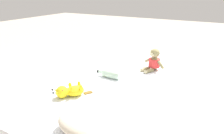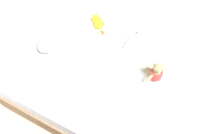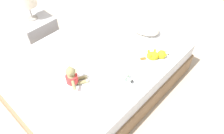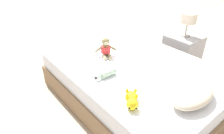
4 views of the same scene
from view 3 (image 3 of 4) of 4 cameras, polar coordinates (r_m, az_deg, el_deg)
The scene contains 8 objects.
ground_plane at distance 2.78m, azimuth -3.87°, elevation -4.19°, with size 16.00×16.00×0.00m, color #B7A893.
bed at distance 2.61m, azimuth -4.12°, elevation -0.98°, with size 1.53×2.08×0.47m.
pillow at distance 2.81m, azimuth 8.10°, elevation 11.15°, with size 0.53×0.32×0.14m.
plush_monkey at distance 2.13m, azimuth -10.79°, elevation -2.78°, with size 0.27×0.25×0.24m.
plush_yellow_creature at distance 2.44m, azimuth 12.17°, elevation 3.28°, with size 0.25×0.29×0.10m.
glass_bottle at distance 2.20m, azimuth 2.58°, elevation -1.86°, with size 0.26×0.08×0.08m.
nightstand at distance 3.29m, azimuth -19.80°, elevation 8.63°, with size 0.47×0.47×0.52m.
bedside_lamp at distance 3.02m, azimuth -22.38°, elevation 16.43°, with size 0.23×0.23×0.35m.
Camera 3 is at (1.33, -1.14, 2.16)m, focal length 33.18 mm.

